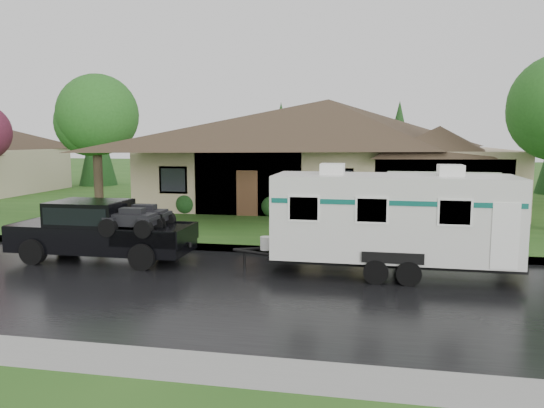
{
  "coord_description": "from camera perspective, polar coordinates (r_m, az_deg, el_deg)",
  "views": [
    {
      "loc": [
        4.6,
        -14.58,
        3.8
      ],
      "look_at": [
        1.32,
        2.0,
        1.64
      ],
      "focal_mm": 35.0,
      "sensor_mm": 36.0,
      "label": 1
    }
  ],
  "objects": [
    {
      "name": "house_main",
      "position": [
        28.51,
        6.6,
        6.82
      ],
      "size": [
        19.44,
        10.8,
        6.9
      ],
      "color": "tan",
      "rests_on": "lawn"
    },
    {
      "name": "pickup_truck",
      "position": [
        17.13,
        -18.17,
        -2.53
      ],
      "size": [
        5.52,
        2.1,
        1.84
      ],
      "color": "black",
      "rests_on": "ground"
    },
    {
      "name": "ground",
      "position": [
        15.75,
        -6.16,
        -6.71
      ],
      "size": [
        140.0,
        140.0,
        0.0
      ],
      "primitive_type": "plane",
      "color": "#29591B",
      "rests_on": "ground"
    },
    {
      "name": "curb",
      "position": [
        17.84,
        -4.01,
        -4.78
      ],
      "size": [
        140.0,
        0.5,
        0.15
      ],
      "primitive_type": "cube",
      "color": "gray",
      "rests_on": "ground"
    },
    {
      "name": "lawn",
      "position": [
        30.17,
        2.34,
        0.19
      ],
      "size": [
        140.0,
        26.0,
        0.15
      ],
      "primitive_type": "cube",
      "color": "#29591B",
      "rests_on": "ground"
    },
    {
      "name": "road",
      "position": [
        13.92,
        -8.64,
        -8.61
      ],
      "size": [
        140.0,
        8.0,
        0.01
      ],
      "primitive_type": "cube",
      "color": "black",
      "rests_on": "ground"
    },
    {
      "name": "shrub_row",
      "position": [
        24.23,
        4.94,
        -0.21
      ],
      "size": [
        13.6,
        1.0,
        1.0
      ],
      "color": "#143814",
      "rests_on": "lawn"
    },
    {
      "name": "tree_left_green",
      "position": [
        26.73,
        -18.42,
        8.62
      ],
      "size": [
        3.87,
        3.87,
        6.4
      ],
      "color": "#382B1E",
      "rests_on": "lawn"
    },
    {
      "name": "travel_trailer",
      "position": [
        14.86,
        12.82,
        -1.33
      ],
      "size": [
        6.81,
        2.39,
        3.05
      ],
      "color": "silver",
      "rests_on": "ground"
    }
  ]
}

